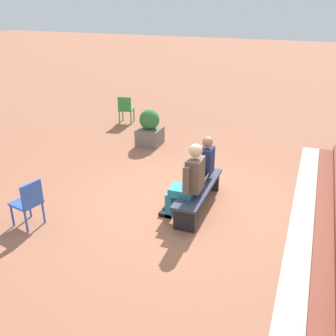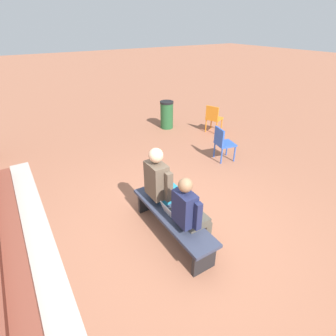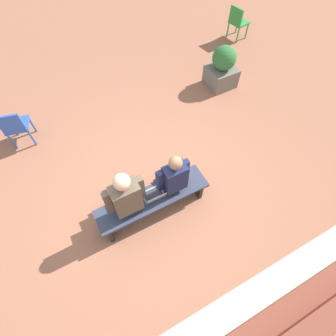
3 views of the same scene
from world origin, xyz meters
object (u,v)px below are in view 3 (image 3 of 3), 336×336
(bench, at_px, (153,200))
(plastic_chair_mid_courtyard, at_px, (15,126))
(planter, at_px, (222,68))
(laptop, at_px, (154,196))
(person_student, at_px, (172,177))
(person_adult, at_px, (124,196))
(plastic_chair_near_bench_left, at_px, (238,21))

(bench, distance_m, plastic_chair_mid_courtyard, 2.94)
(plastic_chair_mid_courtyard, distance_m, planter, 4.38)
(laptop, distance_m, plastic_chair_mid_courtyard, 2.97)
(bench, height_order, laptop, laptop)
(person_student, distance_m, person_adult, 0.76)
(laptop, bearing_deg, plastic_chair_near_bench_left, -139.54)
(bench, relative_size, planter, 1.91)
(bench, height_order, person_adult, person_adult)
(person_adult, bearing_deg, bench, 169.72)
(planter, bearing_deg, person_adult, 33.31)
(person_adult, height_order, plastic_chair_near_bench_left, person_adult)
(plastic_chair_near_bench_left, relative_size, planter, 0.89)
(person_adult, distance_m, laptop, 0.49)
(person_student, height_order, person_adult, person_adult)
(plastic_chair_mid_courtyard, bearing_deg, person_student, 128.84)
(person_adult, relative_size, laptop, 4.40)
(bench, xyz_separation_m, person_adult, (0.39, -0.07, 0.39))
(bench, bearing_deg, person_adult, -10.28)
(person_student, height_order, plastic_chair_near_bench_left, person_student)
(bench, height_order, plastic_chair_mid_courtyard, plastic_chair_mid_courtyard)
(bench, xyz_separation_m, plastic_chair_near_bench_left, (-4.22, -3.56, 0.13))
(planter, bearing_deg, laptop, 38.23)
(planter, bearing_deg, person_student, 40.88)
(laptop, height_order, plastic_chair_near_bench_left, plastic_chair_near_bench_left)
(bench, bearing_deg, person_student, -170.07)
(laptop, bearing_deg, person_adult, -11.17)
(laptop, xyz_separation_m, plastic_chair_near_bench_left, (-4.19, -3.57, -0.02))
(plastic_chair_mid_courtyard, distance_m, plastic_chair_near_bench_left, 5.90)
(person_adult, bearing_deg, laptop, 168.83)
(person_student, bearing_deg, planter, -139.12)
(person_adult, bearing_deg, person_student, 179.45)
(plastic_chair_mid_courtyard, relative_size, plastic_chair_near_bench_left, 1.00)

